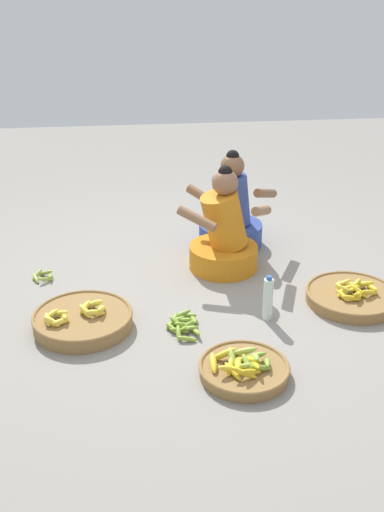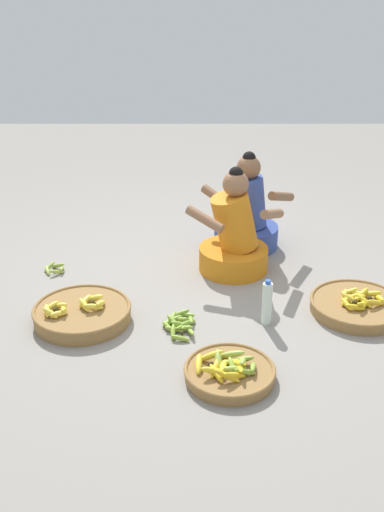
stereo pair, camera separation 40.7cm
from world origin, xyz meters
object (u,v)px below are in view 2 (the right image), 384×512
at_px(banana_basket_front_right, 80,313).
at_px(water_bottle, 265,303).
at_px(loose_bananas_back_right, 52,269).
at_px(loose_bananas_near_bicycle, 178,323).
at_px(vendor_woman_behind, 244,217).
at_px(vendor_woman_front, 232,238).
at_px(banana_basket_front_left, 227,371).
at_px(banana_basket_back_center, 355,305).

bearing_deg(banana_basket_front_right, water_bottle, -1.46).
height_order(banana_basket_front_right, loose_bananas_back_right, banana_basket_front_right).
xyz_separation_m(loose_bananas_near_bicycle, water_bottle, (0.56, 0.05, 0.12)).
bearing_deg(vendor_woman_behind, loose_bananas_near_bicycle, -112.66).
xyz_separation_m(vendor_woman_behind, water_bottle, (0.04, -1.20, -0.11)).
distance_m(vendor_woman_behind, water_bottle, 1.20).
height_order(vendor_woman_front, loose_bananas_near_bicycle, vendor_woman_front).
height_order(vendor_woman_front, banana_basket_front_left, vendor_woman_front).
bearing_deg(water_bottle, banana_basket_front_right, 178.54).
bearing_deg(banana_basket_back_center, vendor_woman_front, 141.66).
bearing_deg(loose_bananas_back_right, loose_bananas_near_bicycle, -39.17).
relative_size(vendor_woman_front, banana_basket_front_right, 1.27).
bearing_deg(banana_basket_front_left, banana_basket_front_right, 146.21).
height_order(loose_bananas_back_right, water_bottle, water_bottle).
bearing_deg(banana_basket_front_right, loose_bananas_near_bicycle, -7.10).
distance_m(banana_basket_back_center, banana_basket_front_left, 1.16).
bearing_deg(banana_basket_back_center, banana_basket_front_left, -140.71).
distance_m(vendor_woman_front, loose_bananas_back_right, 1.37).
distance_m(vendor_woman_behind, banana_basket_front_right, 1.66).
xyz_separation_m(banana_basket_back_center, loose_bananas_near_bicycle, (-1.18, -0.19, -0.02)).
xyz_separation_m(banana_basket_back_center, loose_bananas_back_right, (-2.15, 0.59, -0.02)).
distance_m(banana_basket_back_center, loose_bananas_near_bicycle, 1.20).
bearing_deg(banana_basket_front_right, vendor_woman_behind, 45.21).
height_order(vendor_woman_behind, loose_bananas_near_bicycle, vendor_woman_behind).
height_order(banana_basket_front_left, loose_bananas_back_right, banana_basket_front_left).
height_order(vendor_woman_front, water_bottle, vendor_woman_front).
relative_size(vendor_woman_front, loose_bananas_back_right, 4.56).
distance_m(banana_basket_back_center, water_bottle, 0.65).
bearing_deg(banana_basket_front_right, loose_bananas_back_right, 114.64).
relative_size(banana_basket_front_right, banana_basket_front_left, 1.23).
bearing_deg(vendor_woman_front, vendor_woman_behind, 73.23).
height_order(vendor_woman_front, banana_basket_front_right, vendor_woman_front).
relative_size(banana_basket_back_center, water_bottle, 2.03).
distance_m(vendor_woman_front, water_bottle, 0.80).
bearing_deg(vendor_woman_behind, banana_basket_back_center, -57.81).
bearing_deg(loose_bananas_back_right, water_bottle, -25.81).
bearing_deg(water_bottle, loose_bananas_back_right, 154.19).
bearing_deg(vendor_woman_front, banana_basket_back_center, -38.34).
relative_size(banana_basket_front_right, loose_bananas_near_bicycle, 1.89).
height_order(vendor_woman_behind, water_bottle, vendor_woman_behind).
relative_size(loose_bananas_back_right, water_bottle, 0.57).
height_order(vendor_woman_behind, banana_basket_front_right, vendor_woman_behind).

